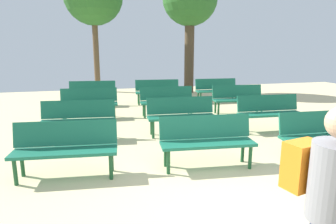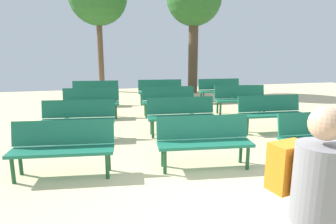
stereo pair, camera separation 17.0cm
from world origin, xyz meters
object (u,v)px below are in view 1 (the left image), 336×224
Objects in this scene: bench_r2_c2 at (238,97)px; visitor_with_backpack at (327,205)px; bench_r0_c1 at (207,138)px; bench_r2_c1 at (167,99)px; bench_r1_c2 at (270,110)px; bench_r0_c0 at (66,146)px; bench_r1_c0 at (78,118)px; bench_r3_c1 at (157,90)px; bench_r2_c0 at (89,101)px; bench_r0_c2 at (322,132)px; bench_r3_c0 at (92,92)px; bench_r3_c2 at (217,89)px; tree_0 at (190,0)px; bench_r1_c1 at (181,113)px.

bench_r2_c2 is 1.00× the size of visitor_with_backpack.
bench_r2_c1 is at bearing 91.35° from bench_r0_c1.
visitor_with_backpack is at bearing -116.18° from bench_r1_c2.
bench_r0_c0 is 1.94m from bench_r1_c0.
bench_r0_c1 is 1.00× the size of bench_r3_c1.
bench_r2_c0 is at bearing 91.08° from bench_r0_c0.
bench_r0_c1 is at bearing 177.89° from bench_r0_c2.
bench_r0_c2 is 7.48m from bench_r3_c0.
bench_r3_c1 is at bearing 117.53° from bench_r1_c2.
bench_r0_c0 is at bearing -87.05° from bench_r1_c0.
bench_r0_c0 and bench_r3_c0 have the same top height.
bench_r2_c0 is 0.99× the size of bench_r3_c0.
bench_r2_c2 is at bearing -91.03° from bench_r3_c2.
bench_r2_c2 is (4.52, -0.39, 0.00)m from bench_r2_c0.
visitor_with_backpack reaches higher than bench_r3_c2.
tree_0 is (2.46, 8.39, 3.56)m from bench_r0_c1.
bench_r3_c2 is 4.43m from tree_0.
visitor_with_backpack reaches higher than bench_r3_c0.
bench_r1_c2 is at bearing -25.98° from bench_r2_c0.
bench_r2_c1 is at bearing 117.61° from bench_r0_c2.
bench_r0_c2 is at bearing -51.49° from bench_r3_c0.
bench_r0_c1 and bench_r3_c1 have the same top height.
bench_r2_c1 is 0.99× the size of visitor_with_backpack.
bench_r2_c1 and bench_r3_c1 have the same top height.
bench_r0_c1 and bench_r1_c0 have the same top height.
visitor_with_backpack is at bearing -106.80° from bench_r2_c2.
bench_r3_c0 is at bearing 125.92° from bench_r0_c2.
bench_r3_c2 is (2.40, 1.82, 0.00)m from bench_r2_c1.
bench_r0_c0 is 4.58m from bench_r2_c1.
bench_r1_c1 is at bearing -137.22° from bench_r2_c2.
bench_r1_c1 is at bearing 42.20° from bench_r0_c0.
bench_r0_c1 and bench_r1_c2 have the same top height.
bench_r0_c2 and bench_r1_c2 have the same top height.
tree_0 is (2.17, 4.45, 3.56)m from bench_r2_c1.
bench_r0_c2 is 3.73m from visitor_with_backpack.
bench_r3_c0 is at bearing 91.71° from bench_r0_c0.
bench_r3_c1 is (-1.91, 4.21, 0.00)m from bench_r1_c2.
bench_r1_c1 is 0.99× the size of bench_r2_c2.
bench_r0_c1 is at bearing -108.18° from visitor_with_backpack.
bench_r2_c0 is at bearing -89.26° from visitor_with_backpack.
bench_r1_c2 is 7.54m from tree_0.
bench_r0_c0 is 6.40m from bench_r3_c1.
bench_r3_c1 is at bearing 108.89° from bench_r0_c2.
tree_0 is (2.32, 6.42, 3.56)m from bench_r1_c1.
bench_r0_c0 is at bearing -158.21° from bench_r1_c2.
bench_r2_c2 is at bearing 25.46° from bench_r1_c0.
bench_r2_c0 is at bearing 89.90° from bench_r1_c0.
bench_r3_c1 is (2.64, 3.85, 0.00)m from bench_r1_c0.
visitor_with_backpack reaches higher than bench_r0_c0.
bench_r2_c0 is (-1.97, 4.16, 0.00)m from bench_r0_c1.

